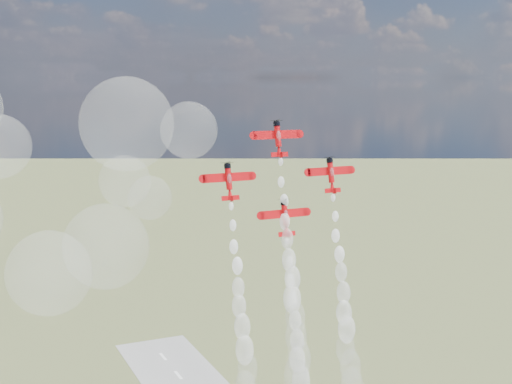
{
  "coord_description": "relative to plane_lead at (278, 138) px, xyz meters",
  "views": [
    {
      "loc": [
        -78.14,
        -136.82,
        112.32
      ],
      "look_at": [
        -17.02,
        -0.48,
        88.3
      ],
      "focal_mm": 50.0,
      "sensor_mm": 36.0,
      "label": 1
    }
  ],
  "objects": [
    {
      "name": "plane_right",
      "position": [
        12.26,
        -1.88,
        -8.37
      ],
      "size": [
        11.11,
        3.99,
        7.83
      ],
      "rotation": [
        1.35,
        0.0,
        0.0
      ],
      "color": "red",
      "rests_on": "ground"
    },
    {
      "name": "smoke_trail_left",
      "position": [
        -12.47,
        -11.24,
        -49.15
      ],
      "size": [
        5.52,
        13.73,
        48.41
      ],
      "color": "white",
      "rests_on": "plane_left"
    },
    {
      "name": "plane_lead",
      "position": [
        0.0,
        0.0,
        0.0
      ],
      "size": [
        11.11,
        3.99,
        7.83
      ],
      "rotation": [
        1.35,
        0.0,
        0.0
      ],
      "color": "red",
      "rests_on": "ground"
    },
    {
      "name": "plane_slot",
      "position": [
        0.0,
        -3.76,
        -16.74
      ],
      "size": [
        11.11,
        3.99,
        7.83
      ],
      "rotation": [
        1.35,
        0.0,
        0.0
      ],
      "color": "red",
      "rests_on": "ground"
    },
    {
      "name": "smoke_trail_right",
      "position": [
        12.55,
        -10.74,
        -48.77
      ],
      "size": [
        5.49,
        13.09,
        47.95
      ],
      "color": "white",
      "rests_on": "plane_right"
    },
    {
      "name": "smoke_trail_lead",
      "position": [
        -0.08,
        -9.05,
        -40.47
      ],
      "size": [
        5.98,
        12.8,
        47.91
      ],
      "color": "white",
      "rests_on": "plane_lead"
    },
    {
      "name": "drifted_smoke_cloud",
      "position": [
        -43.9,
        22.99,
        -12.03
      ],
      "size": [
        62.56,
        34.5,
        53.44
      ],
      "color": "white",
      "rests_on": "ground"
    },
    {
      "name": "plane_left",
      "position": [
        -12.26,
        -1.88,
        -8.37
      ],
      "size": [
        11.11,
        3.99,
        7.83
      ],
      "rotation": [
        1.35,
        0.0,
        0.0
      ],
      "color": "red",
      "rests_on": "ground"
    }
  ]
}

